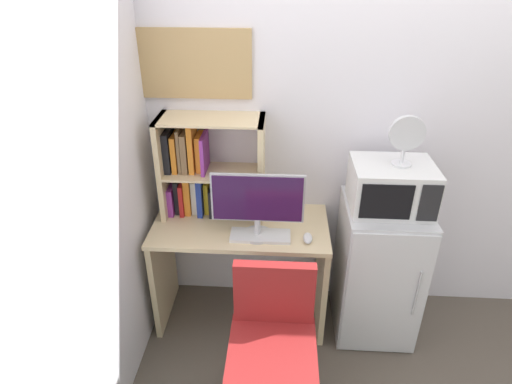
% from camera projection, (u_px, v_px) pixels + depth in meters
% --- Properties ---
extents(wall_back, '(6.40, 0.04, 2.60)m').
position_uv_depth(wall_back, '(470.00, 132.00, 2.63)').
color(wall_back, silver).
rests_on(wall_back, ground_plane).
extents(desk, '(1.10, 0.56, 0.76)m').
position_uv_depth(desk, '(241.00, 256.00, 2.82)').
color(desk, beige).
rests_on(desk, ground_plane).
extents(hutch_bookshelf, '(0.64, 0.29, 0.65)m').
position_uv_depth(hutch_bookshelf, '(199.00, 168.00, 2.71)').
color(hutch_bookshelf, beige).
rests_on(hutch_bookshelf, desk).
extents(monitor, '(0.54, 0.19, 0.41)m').
position_uv_depth(monitor, '(258.00, 202.00, 2.48)').
color(monitor, '#B7B7BC').
rests_on(monitor, desk).
extents(keyboard, '(0.36, 0.14, 0.02)m').
position_uv_depth(keyboard, '(260.00, 236.00, 2.58)').
color(keyboard, silver).
rests_on(keyboard, desk).
extents(computer_mouse, '(0.05, 0.11, 0.04)m').
position_uv_depth(computer_mouse, '(308.00, 238.00, 2.54)').
color(computer_mouse, silver).
rests_on(computer_mouse, desk).
extents(mini_fridge, '(0.49, 0.55, 0.93)m').
position_uv_depth(mini_fridge, '(377.00, 269.00, 2.78)').
color(mini_fridge, silver).
rests_on(mini_fridge, ground_plane).
extents(microwave, '(0.46, 0.38, 0.28)m').
position_uv_depth(microwave, '(391.00, 187.00, 2.49)').
color(microwave, silver).
rests_on(microwave, mini_fridge).
extents(desk_fan, '(0.20, 0.11, 0.29)m').
position_uv_depth(desk_fan, '(406.00, 137.00, 2.34)').
color(desk_fan, silver).
rests_on(desk_fan, microwave).
extents(desk_chair, '(0.52, 0.52, 0.86)m').
position_uv_depth(desk_chair, '(272.00, 354.00, 2.30)').
color(desk_chair, black).
rests_on(desk_chair, ground_plane).
extents(wall_corkboard, '(0.80, 0.02, 0.40)m').
position_uv_depth(wall_corkboard, '(184.00, 64.00, 2.51)').
color(wall_corkboard, tan).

